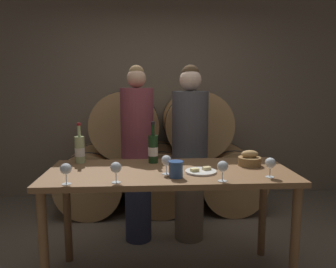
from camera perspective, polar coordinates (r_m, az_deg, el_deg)
The scene contains 15 objects.
stone_wall_back at distance 4.48m, azimuth -1.56°, elevation 9.66°, with size 10.00×0.12×3.20m.
barrel_stack at distance 4.01m, azimuth -1.22°, elevation -3.82°, with size 2.43×0.88×1.45m.
tasting_table at distance 2.50m, azimuth 0.22°, elevation -8.67°, with size 1.82×0.76×0.88m.
person_left at distance 3.14m, azimuth -5.34°, elevation -3.33°, with size 0.31×0.31×1.69m.
person_right at distance 3.16m, azimuth 3.81°, elevation -3.23°, with size 0.34×0.34×1.70m.
wine_bottle_red at distance 2.67m, azimuth -2.61°, elevation -2.59°, with size 0.08×0.08×0.34m.
wine_bottle_white at distance 2.76m, azimuth -15.12°, elevation -2.61°, with size 0.08×0.08×0.33m.
blue_crock at distance 2.26m, azimuth 1.38°, elevation -6.02°, with size 0.10×0.10×0.11m.
bread_basket at distance 2.67m, azimuth 14.01°, elevation -4.35°, with size 0.18×0.18×0.12m.
cheese_plate at distance 2.41m, azimuth 5.73°, elevation -6.46°, with size 0.23×0.23×0.04m.
wine_glass_far_left at distance 2.19m, azimuth -17.36°, elevation -5.92°, with size 0.07×0.07×0.14m.
wine_glass_left at distance 2.16m, azimuth -9.07°, elevation -5.88°, with size 0.07×0.07×0.14m.
wine_glass_center at distance 2.33m, azimuth -0.29°, elevation -4.69°, with size 0.07×0.07×0.14m.
wine_glass_right at distance 2.19m, azimuth 9.49°, elevation -5.67°, with size 0.07×0.07×0.14m.
wine_glass_far_right at distance 2.36m, azimuth 17.40°, elevation -4.91°, with size 0.07×0.07×0.14m.
Camera 1 is at (-0.16, -2.38, 1.51)m, focal length 35.00 mm.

